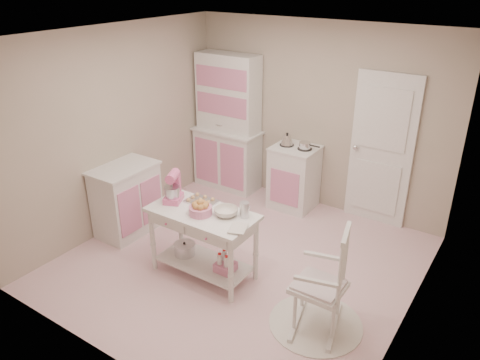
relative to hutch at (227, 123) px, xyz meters
name	(u,v)px	position (x,y,z in m)	size (l,w,h in m)	color
room_shell	(241,130)	(1.36, -1.66, 0.61)	(3.84, 3.84, 2.62)	#CF818D
door	(381,151)	(2.31, 0.21, -0.02)	(0.82, 0.05, 2.04)	white
hutch	(227,123)	(0.00, 0.00, 0.00)	(1.06, 0.50, 2.08)	white
stove	(294,177)	(1.20, -0.05, -0.58)	(0.62, 0.57, 0.92)	white
base_cabinet	(127,200)	(-0.27, -1.89, -0.58)	(0.54, 0.84, 0.92)	white
lace_rug	(316,323)	(2.57, -2.15, -1.03)	(0.92, 0.92, 0.01)	white
rocking_chair	(319,278)	(2.57, -2.15, -0.49)	(0.48, 0.72, 1.10)	white
work_table	(203,243)	(1.14, -2.09, -0.64)	(1.20, 0.60, 0.80)	white
stand_mixer	(173,188)	(0.72, -2.07, -0.07)	(0.20, 0.28, 0.34)	#E25F97
cookie_tray	(201,201)	(0.99, -1.91, -0.23)	(0.34, 0.24, 0.02)	silver
bread_basket	(201,210)	(1.16, -2.14, -0.19)	(0.25, 0.25, 0.09)	pink
mixing_bowl	(226,212)	(1.40, -2.01, -0.20)	(0.26, 0.26, 0.08)	silver
metal_pitcher	(244,210)	(1.58, -1.93, -0.16)	(0.10, 0.10, 0.17)	silver
recipe_book	(230,227)	(1.59, -2.21, -0.23)	(0.17, 0.23, 0.02)	silver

